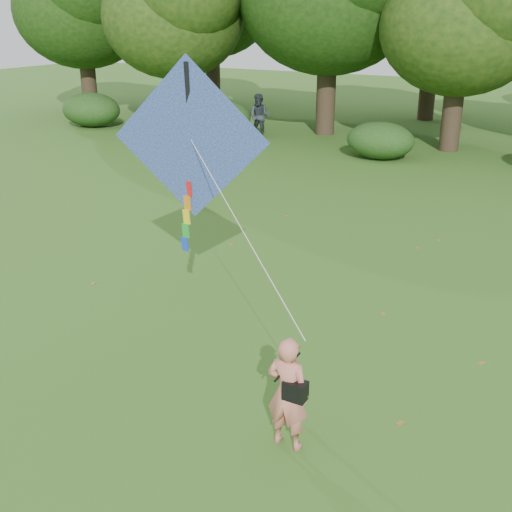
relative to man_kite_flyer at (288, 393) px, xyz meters
The scene contains 7 objects.
ground 1.21m from the man_kite_flyer, 141.38° to the left, with size 100.00×100.00×0.00m, color #265114.
man_kite_flyer is the anchor object (origin of this frame).
bystander_left 21.94m from the man_kite_flyer, 119.61° to the left, with size 0.96×0.75×1.98m, color #2A3038.
crossbody_bag 0.16m from the man_kite_flyer, 14.61° to the right, with size 0.43×0.20×0.67m.
flying_kite 4.62m from the man_kite_flyer, 142.16° to the left, with size 4.61×2.72×3.41m.
shrub_band 18.22m from the man_kite_flyer, 94.50° to the left, with size 39.15×3.22×1.88m.
fallen_leaves 4.76m from the man_kite_flyer, 108.34° to the left, with size 9.32×12.57×0.01m.
Camera 1 is at (3.80, -7.01, 5.46)m, focal length 45.00 mm.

